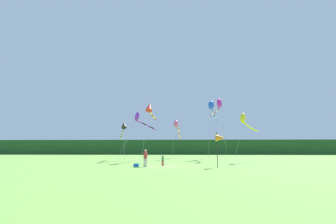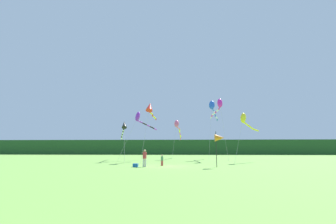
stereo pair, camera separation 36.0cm
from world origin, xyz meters
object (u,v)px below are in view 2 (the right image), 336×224
banner_flag_pole (219,138)px  kite_purple (140,119)px  cooler_box (136,165)px  person_adult (145,157)px  kite_yellow (245,120)px  person_child (162,160)px  kite_rainbow (177,126)px  kite_red (150,108)px  kite_magenta (219,105)px  kite_black (124,128)px  kite_blue (212,107)px

banner_flag_pole → kite_purple: (-10.10, 13.03, 3.66)m
cooler_box → kite_purple: size_ratio=0.06×
person_adult → banner_flag_pole: size_ratio=0.49×
kite_yellow → banner_flag_pole: bearing=-119.6°
person_child → kite_yellow: bearing=33.3°
person_adult → kite_rainbow: kite_rainbow is taller
kite_red → kite_magenta: bearing=24.0°
banner_flag_pole → kite_black: (-12.01, 10.50, 1.97)m
kite_yellow → kite_black: kite_yellow is taller
banner_flag_pole → kite_black: bearing=138.8°
cooler_box → kite_yellow: 16.28m
kite_yellow → kite_rainbow: kite_rainbow is taller
kite_red → kite_rainbow: bearing=66.3°
person_adult → kite_purple: kite_purple is taller
person_adult → kite_black: size_ratio=0.17×
banner_flag_pole → kite_blue: bearing=84.1°
kite_blue → banner_flag_pole: bearing=-95.9°
kite_yellow → cooler_box: bearing=-146.8°
cooler_box → kite_magenta: (10.37, 13.49, 8.30)m
kite_rainbow → banner_flag_pole: bearing=-76.0°
kite_magenta → kite_blue: kite_blue is taller
banner_flag_pole → kite_rainbow: kite_rainbow is taller
kite_magenta → kite_rainbow: bearing=149.8°
cooler_box → kite_yellow: (12.86, 8.42, 5.39)m
kite_yellow → person_child: bearing=-146.7°
kite_black → kite_red: bearing=-21.9°
cooler_box → person_adult: bearing=10.4°
kite_yellow → kite_red: (-12.73, 0.51, 1.78)m
kite_yellow → kite_red: size_ratio=0.79×
person_child → kite_black: 11.73m
cooler_box → banner_flag_pole: 8.50m
person_child → kite_purple: (-4.44, 11.51, 5.78)m
person_child → cooler_box: size_ratio=2.33×
person_child → kite_red: bearing=107.4°
kite_yellow → kite_purple: size_ratio=0.87×
kite_black → kite_rainbow: bearing=41.3°
kite_blue → kite_black: size_ratio=1.08×
cooler_box → kite_blue: kite_blue is taller
kite_blue → kite_red: size_ratio=1.29×
person_child → kite_blue: kite_blue is taller
banner_flag_pole → kite_red: (-7.97, 8.88, 4.58)m
person_child → kite_purple: 13.62m
banner_flag_pole → kite_purple: 16.89m
kite_purple → kite_blue: bearing=15.5°
banner_flag_pole → kite_magenta: bearing=80.4°
kite_red → person_adult: bearing=-85.3°
kite_blue → kite_magenta: bearing=-78.1°
person_child → person_adult: bearing=-138.3°
person_adult → cooler_box: (-0.84, -0.15, -0.76)m
kite_magenta → kite_yellow: size_ratio=1.45×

